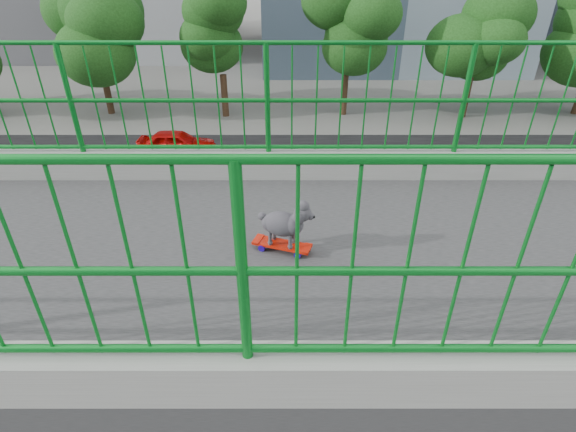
% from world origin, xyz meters
% --- Properties ---
extents(road, '(18.00, 90.00, 0.02)m').
position_xyz_m(road, '(-13.00, 0.00, 0.01)').
color(road, black).
rests_on(road, ground).
extents(footbridge, '(3.00, 24.00, 7.00)m').
position_xyz_m(footbridge, '(0.00, 0.00, 5.22)').
color(footbridge, '#2D2D2F').
rests_on(footbridge, ground).
extents(railing, '(3.00, 24.00, 1.42)m').
position_xyz_m(railing, '(0.00, 0.00, 7.21)').
color(railing, gray).
rests_on(railing, footbridge).
extents(street_trees, '(5.30, 60.40, 7.26)m').
position_xyz_m(street_trees, '(-26.03, 1.06, 4.72)').
color(street_trees, black).
rests_on(street_trees, ground).
extents(skateboard, '(0.29, 0.50, 0.06)m').
position_xyz_m(skateboard, '(0.03, 0.16, 7.05)').
color(skateboard, red).
rests_on(skateboard, footbridge).
extents(poodle, '(0.28, 0.45, 0.39)m').
position_xyz_m(poodle, '(0.03, 0.18, 7.28)').
color(poodle, '#29272C').
rests_on(poodle, skateboard).
extents(car_1, '(1.41, 4.03, 1.33)m').
position_xyz_m(car_1, '(-9.20, 5.04, 0.66)').
color(car_1, silver).
rests_on(car_1, ground).
extents(car_4, '(1.65, 4.09, 1.40)m').
position_xyz_m(car_4, '(-18.80, -5.70, 0.70)').
color(car_4, '#B20907').
rests_on(car_4, ground).
extents(car_6, '(2.48, 5.37, 1.49)m').
position_xyz_m(car_6, '(-9.20, -1.60, 0.75)').
color(car_6, '#B20907').
rests_on(car_6, ground).
extents(car_7, '(1.82, 4.47, 1.30)m').
position_xyz_m(car_7, '(-12.40, 2.05, 0.65)').
color(car_7, '#B20907').
rests_on(car_7, ground).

